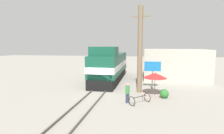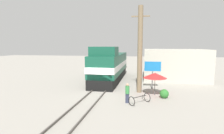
# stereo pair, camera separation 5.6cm
# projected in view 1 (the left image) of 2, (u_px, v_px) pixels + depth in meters

# --- Properties ---
(ground_plane) EXTENTS (120.00, 120.00, 0.00)m
(ground_plane) POSITION_uv_depth(u_px,v_px,m) (101.00, 90.00, 18.89)
(ground_plane) COLOR gray
(rail_near) EXTENTS (0.08, 42.49, 0.15)m
(rail_near) POSITION_uv_depth(u_px,v_px,m) (94.00, 89.00, 19.01)
(rail_near) COLOR #4C4742
(rail_near) RESTS_ON ground_plane
(rail_far) EXTENTS (0.08, 42.49, 0.15)m
(rail_far) POSITION_uv_depth(u_px,v_px,m) (107.00, 89.00, 18.75)
(rail_far) COLOR #4C4742
(rail_far) RESTS_ON ground_plane
(locomotive) EXTENTS (3.17, 12.62, 4.62)m
(locomotive) POSITION_uv_depth(u_px,v_px,m) (110.00, 66.00, 23.66)
(locomotive) COLOR black
(locomotive) RESTS_ON ground_plane
(utility_pole) EXTENTS (1.80, 0.49, 8.62)m
(utility_pole) POSITION_uv_depth(u_px,v_px,m) (140.00, 50.00, 17.39)
(utility_pole) COLOR #726047
(utility_pole) RESTS_ON ground_plane
(vendor_umbrella) EXTENTS (2.21, 2.21, 2.19)m
(vendor_umbrella) POSITION_uv_depth(u_px,v_px,m) (155.00, 75.00, 16.57)
(vendor_umbrella) COLOR #4C4C4C
(vendor_umbrella) RESTS_ON ground_plane
(billboard_sign) EXTENTS (1.75, 0.12, 3.03)m
(billboard_sign) POSITION_uv_depth(u_px,v_px,m) (153.00, 69.00, 18.94)
(billboard_sign) COLOR #595959
(billboard_sign) RESTS_ON ground_plane
(shrub_cluster) EXTENTS (0.81, 0.81, 0.81)m
(shrub_cluster) POSITION_uv_depth(u_px,v_px,m) (164.00, 94.00, 15.84)
(shrub_cluster) COLOR #2D722D
(shrub_cluster) RESTS_ON ground_plane
(person_bystander) EXTENTS (0.34, 0.34, 1.66)m
(person_bystander) POSITION_uv_depth(u_px,v_px,m) (128.00, 92.00, 14.45)
(person_bystander) COLOR #2D3347
(person_bystander) RESTS_ON ground_plane
(bicycle) EXTENTS (1.79, 1.82, 0.75)m
(bicycle) POSITION_uv_depth(u_px,v_px,m) (140.00, 99.00, 14.30)
(bicycle) COLOR black
(bicycle) RESTS_ON ground_plane
(building_block_distant) EXTENTS (8.39, 6.02, 4.22)m
(building_block_distant) POSITION_uv_depth(u_px,v_px,m) (174.00, 64.00, 24.64)
(building_block_distant) COLOR #B7B2A3
(building_block_distant) RESTS_ON ground_plane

